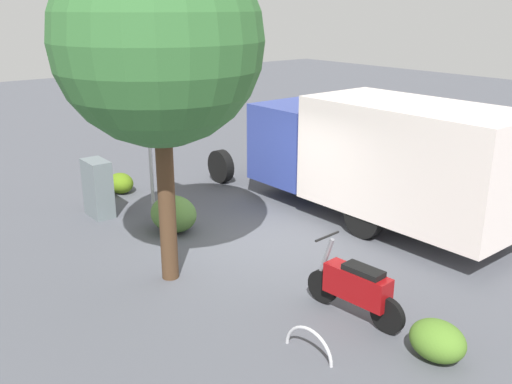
{
  "coord_description": "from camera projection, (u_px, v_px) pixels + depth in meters",
  "views": [
    {
      "loc": [
        -8.6,
        6.48,
        4.64
      ],
      "look_at": [
        -0.13,
        -0.22,
        1.06
      ],
      "focal_mm": 39.61,
      "sensor_mm": 36.0,
      "label": 1
    }
  ],
  "objects": [
    {
      "name": "shrub_near_sign",
      "position": [
        174.0,
        214.0,
        12.12
      ],
      "size": [
        1.13,
        0.93,
        0.77
      ],
      "primitive_type": "ellipsoid",
      "color": "#4A7233",
      "rests_on": "ground"
    },
    {
      "name": "utility_cabinet",
      "position": [
        98.0,
        188.0,
        12.91
      ],
      "size": [
        0.79,
        0.46,
        1.32
      ],
      "primitive_type": "cube",
      "rotation": [
        0.0,
        0.0,
        -0.02
      ],
      "color": "slate",
      "rests_on": "ground"
    },
    {
      "name": "ground_plane",
      "position": [
        244.0,
        241.0,
        11.68
      ],
      "size": [
        60.0,
        60.0,
        0.0
      ],
      "primitive_type": "plane",
      "color": "#4B4D55"
    },
    {
      "name": "shrub_mid_verge",
      "position": [
        121.0,
        183.0,
        14.63
      ],
      "size": [
        0.77,
        0.63,
        0.52
      ],
      "primitive_type": "ellipsoid",
      "color": "#507215",
      "rests_on": "ground"
    },
    {
      "name": "shrub_by_tree",
      "position": [
        437.0,
        341.0,
        7.73
      ],
      "size": [
        0.81,
        0.66,
        0.55
      ],
      "primitive_type": "ellipsoid",
      "color": "#4C7626",
      "rests_on": "ground"
    },
    {
      "name": "street_tree",
      "position": [
        158.0,
        42.0,
        8.85
      ],
      "size": [
        3.38,
        3.38,
        5.81
      ],
      "color": "#47301E",
      "rests_on": "ground"
    },
    {
      "name": "box_truck_near",
      "position": [
        375.0,
        153.0,
        12.41
      ],
      "size": [
        8.23,
        2.33,
        2.77
      ],
      "rotation": [
        0.0,
        0.0,
        0.02
      ],
      "color": "black",
      "rests_on": "ground"
    },
    {
      "name": "motorcycle",
      "position": [
        356.0,
        287.0,
        8.68
      ],
      "size": [
        1.81,
        0.55,
        1.2
      ],
      "rotation": [
        0.0,
        0.0,
        0.09
      ],
      "color": "black",
      "rests_on": "ground"
    },
    {
      "name": "stop_sign",
      "position": [
        148.0,
        124.0,
        12.28
      ],
      "size": [
        0.71,
        0.33,
        3.27
      ],
      "color": "#9E9EA3",
      "rests_on": "ground"
    },
    {
      "name": "bike_rack_hoop",
      "position": [
        308.0,
        354.0,
        7.89
      ],
      "size": [
        0.85,
        0.15,
        0.85
      ],
      "primitive_type": "torus",
      "rotation": [
        1.57,
        0.0,
        0.12
      ],
      "color": "#B7B7BC",
      "rests_on": "ground"
    }
  ]
}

